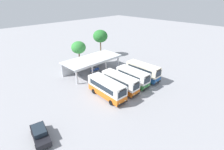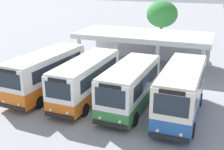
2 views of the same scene
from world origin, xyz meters
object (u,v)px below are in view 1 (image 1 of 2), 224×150
city_bus_second_in_row (120,82)px  city_bus_middle_cream (133,76)px  city_bus_fourth_amber (143,71)px  waiting_chair_second_from_end (94,70)px  waiting_chair_fourth_seat (98,69)px  waiting_chair_end_by_column (92,71)px  city_bus_nearest_orange (107,88)px  waiting_chair_middle_seat (96,70)px  parked_car_flank (40,134)px

city_bus_second_in_row → city_bus_middle_cream: (3.45, -0.29, 0.01)m
city_bus_fourth_amber → waiting_chair_second_from_end: size_ratio=8.90×
city_bus_fourth_amber → waiting_chair_fourth_seat: 10.86m
waiting_chair_end_by_column → city_bus_nearest_orange: bearing=-114.4°
city_bus_middle_cream → waiting_chair_end_by_column: city_bus_middle_cream is taller
city_bus_fourth_amber → waiting_chair_end_by_column: (-5.92, 10.04, -1.35)m
waiting_chair_end_by_column → waiting_chair_middle_seat: size_ratio=1.00×
parked_car_flank → waiting_chair_end_by_column: 20.44m
waiting_chair_end_by_column → waiting_chair_middle_seat: bearing=-2.5°
waiting_chair_fourth_seat → city_bus_fourth_amber: bearing=-68.1°
city_bus_nearest_orange → parked_car_flank: 12.86m
parked_car_flank → waiting_chair_fourth_seat: (19.08, 11.04, -0.31)m
city_bus_middle_cream → parked_car_flank: bearing=-177.0°
waiting_chair_second_from_end → city_bus_second_in_row: bearing=-99.3°
city_bus_second_in_row → waiting_chair_fourth_seat: bearing=73.5°
city_bus_nearest_orange → waiting_chair_middle_seat: (5.69, 9.71, -1.29)m
parked_car_flank → waiting_chair_end_by_column: size_ratio=5.40×
city_bus_fourth_amber → waiting_chair_middle_seat: (-4.65, 9.99, -1.35)m
city_bus_middle_cream → waiting_chair_second_from_end: bearing=100.3°
waiting_chair_end_by_column → waiting_chair_second_from_end: same height
waiting_chair_fourth_seat → parked_car_flank: bearing=-149.9°
city_bus_second_in_row → city_bus_nearest_orange: bearing=179.9°
parked_car_flank → waiting_chair_end_by_column: parked_car_flank is taller
parked_car_flank → waiting_chair_end_by_column: (17.17, 11.08, -0.31)m
waiting_chair_end_by_column → parked_car_flank: bearing=-147.2°
city_bus_middle_cream → waiting_chair_second_from_end: 10.31m
city_bus_fourth_amber → waiting_chair_middle_seat: 11.10m
city_bus_middle_cream → waiting_chair_second_from_end: (-1.84, 10.07, -1.22)m
city_bus_fourth_amber → parked_car_flank: (-23.10, -1.04, -1.04)m
city_bus_fourth_amber → waiting_chair_fourth_seat: (-4.02, 10.00, -1.35)m
city_bus_nearest_orange → waiting_chair_end_by_column: 10.80m
city_bus_nearest_orange → waiting_chair_end_by_column: size_ratio=9.43×
city_bus_nearest_orange → waiting_chair_fourth_seat: 11.67m
parked_car_flank → waiting_chair_fourth_seat: bearing=30.1°
city_bus_fourth_amber → waiting_chair_fourth_seat: size_ratio=8.90×
waiting_chair_second_from_end → parked_car_flank: bearing=-148.1°
city_bus_middle_cream → waiting_chair_fourth_seat: size_ratio=8.40×
city_bus_fourth_amber → waiting_chair_fourth_seat: bearing=111.9°
waiting_chair_middle_seat → city_bus_middle_cream: bearing=-83.1°
parked_car_flank → waiting_chair_middle_seat: (18.44, 11.02, -0.31)m
city_bus_middle_cream → waiting_chair_fourth_seat: city_bus_middle_cream is taller
city_bus_nearest_orange → parked_car_flank: size_ratio=1.75×
city_bus_nearest_orange → waiting_chair_second_from_end: city_bus_nearest_orange is taller
waiting_chair_middle_seat → waiting_chair_end_by_column: bearing=177.5°
waiting_chair_end_by_column → waiting_chair_fourth_seat: 1.90m
city_bus_nearest_orange → city_bus_fourth_amber: city_bus_fourth_amber is taller
city_bus_nearest_orange → city_bus_middle_cream: bearing=-2.5°
city_bus_nearest_orange → city_bus_middle_cream: 6.90m
waiting_chair_end_by_column → waiting_chair_middle_seat: (1.27, -0.06, 0.00)m
city_bus_fourth_amber → parked_car_flank: city_bus_fourth_amber is taller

